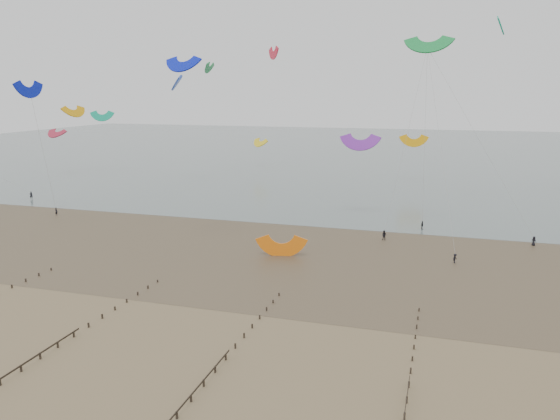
{
  "coord_description": "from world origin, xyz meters",
  "views": [
    {
      "loc": [
        23.84,
        -53.07,
        26.45
      ],
      "look_at": [
        -0.71,
        28.0,
        8.0
      ],
      "focal_mm": 35.0,
      "sensor_mm": 36.0,
      "label": 1
    }
  ],
  "objects": [
    {
      "name": "ground",
      "position": [
        0.0,
        0.0,
        0.0
      ],
      "size": [
        500.0,
        500.0,
        0.0
      ],
      "primitive_type": "plane",
      "color": "brown",
      "rests_on": "ground"
    },
    {
      "name": "sea_and_shore",
      "position": [
        -4.08,
        34.4,
        0.01
      ],
      "size": [
        500.0,
        665.0,
        0.03
      ],
      "color": "#475654",
      "rests_on": "ground"
    },
    {
      "name": "kitesurfer_lead",
      "position": [
        -56.41,
        43.69,
        0.88
      ],
      "size": [
        0.69,
        0.5,
        1.76
      ],
      "primitive_type": "imported",
      "rotation": [
        0.0,
        0.0,
        3.02
      ],
      "color": "black",
      "rests_on": "ground"
    },
    {
      "name": "kitesurfers",
      "position": [
        30.5,
        50.37,
        0.87
      ],
      "size": [
        154.31,
        27.15,
        1.9
      ],
      "color": "black",
      "rests_on": "ground"
    },
    {
      "name": "grounded_kite",
      "position": [
        -0.85,
        29.25,
        0.0
      ],
      "size": [
        8.02,
        6.83,
        3.87
      ],
      "primitive_type": null,
      "rotation": [
        1.54,
        0.0,
        0.21
      ],
      "color": "orange",
      "rests_on": "ground"
    },
    {
      "name": "kites_airborne",
      "position": [
        -10.53,
        86.67,
        22.93
      ],
      "size": [
        234.59,
        107.61,
        37.72
      ],
      "color": "#0818CB",
      "rests_on": "ground"
    }
  ]
}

